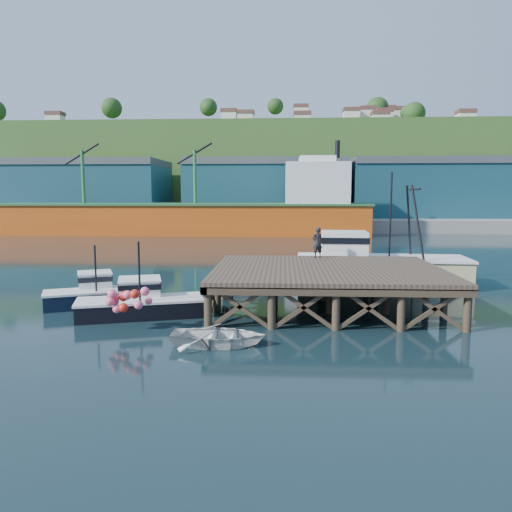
# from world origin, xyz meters

# --- Properties ---
(ground) EXTENTS (300.00, 300.00, 0.00)m
(ground) POSITION_xyz_m (0.00, 0.00, 0.00)
(ground) COLOR black
(ground) RESTS_ON ground
(wharf) EXTENTS (12.00, 10.00, 2.62)m
(wharf) POSITION_xyz_m (5.50, -0.19, 1.94)
(wharf) COLOR brown
(wharf) RESTS_ON ground
(far_quay) EXTENTS (160.00, 40.00, 2.00)m
(far_quay) POSITION_xyz_m (0.00, 70.00, 1.00)
(far_quay) COLOR gray
(far_quay) RESTS_ON ground
(warehouse_left) EXTENTS (32.00, 16.00, 9.00)m
(warehouse_left) POSITION_xyz_m (-35.00, 65.00, 6.50)
(warehouse_left) COLOR #194A55
(warehouse_left) RESTS_ON far_quay
(warehouse_mid) EXTENTS (28.00, 16.00, 9.00)m
(warehouse_mid) POSITION_xyz_m (0.00, 65.00, 6.50)
(warehouse_mid) COLOR #194A55
(warehouse_mid) RESTS_ON far_quay
(warehouse_right) EXTENTS (30.00, 16.00, 9.00)m
(warehouse_right) POSITION_xyz_m (30.00, 65.00, 6.50)
(warehouse_right) COLOR #194A55
(warehouse_right) RESTS_ON far_quay
(cargo_ship) EXTENTS (55.50, 10.00, 13.75)m
(cargo_ship) POSITION_xyz_m (-8.46, 48.00, 3.31)
(cargo_ship) COLOR #CD5013
(cargo_ship) RESTS_ON ground
(hillside) EXTENTS (220.00, 50.00, 22.00)m
(hillside) POSITION_xyz_m (0.00, 100.00, 11.00)
(hillside) COLOR #2D511E
(hillside) RESTS_ON ground
(boat_navy) EXTENTS (5.69, 4.00, 3.35)m
(boat_navy) POSITION_xyz_m (-7.02, -0.28, 0.67)
(boat_navy) COLOR black
(boat_navy) RESTS_ON ground
(boat_black) EXTENTS (6.48, 5.37, 3.77)m
(boat_black) POSITION_xyz_m (-3.95, -2.48, 0.69)
(boat_black) COLOR black
(boat_black) RESTS_ON ground
(trawler) EXTENTS (11.26, 4.60, 7.40)m
(trawler) POSITION_xyz_m (9.38, 6.50, 1.52)
(trawler) COLOR #D3CC88
(trawler) RESTS_ON ground
(dinghy) EXTENTS (3.91, 2.86, 0.79)m
(dinghy) POSITION_xyz_m (0.56, -7.24, 0.39)
(dinghy) COLOR silver
(dinghy) RESTS_ON ground
(dockworker) EXTENTS (0.81, 0.69, 1.87)m
(dockworker) POSITION_xyz_m (5.25, 4.12, 3.06)
(dockworker) COLOR black
(dockworker) RESTS_ON wharf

